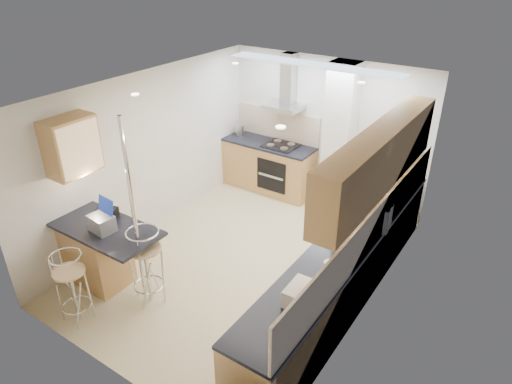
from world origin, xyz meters
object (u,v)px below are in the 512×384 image
Objects in this scene: microwave at (376,210)px; bar_stool_near at (73,288)px; bread_bin at (302,295)px; laptop at (102,223)px; bar_stool_end at (147,266)px.

bar_stool_near is (-2.63, -2.69, -0.61)m from microwave.
microwave is at bearing 86.85° from bread_bin.
bar_stool_near is 2.77m from bread_bin.
bread_bin reaches higher than bar_stool_near.
microwave is at bearing 23.25° from bar_stool_near.
laptop is 0.32× the size of bar_stool_near.
laptop is 2.66m from bread_bin.
bread_bin is (2.58, 0.84, 0.54)m from bar_stool_near.
bread_bin is at bearing -4.47° from bar_stool_near.
bar_stool_near is 0.91× the size of bar_stool_end.
bar_stool_end is at bearing 121.52° from microwave.
bread_bin is at bearing 167.83° from microwave.
bar_stool_end is at bearing -179.03° from bread_bin.
laptop is (-2.69, -2.11, -0.04)m from microwave.
laptop is 0.76m from bar_stool_end.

